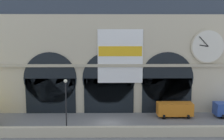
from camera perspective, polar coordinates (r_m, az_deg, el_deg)
ground_plane at (r=36.63m, az=-0.67°, el=-11.69°), size 200.00×200.00×0.00m
quay_parapet_wall at (r=32.07m, az=-0.66°, el=-13.42°), size 90.00×0.70×1.21m
station_building at (r=41.76m, az=-0.65°, el=4.34°), size 38.07×4.67×20.20m
van_mideast at (r=40.01m, az=13.64°, el=-8.35°), size 5.20×2.48×2.20m
street_lamp_quayside at (r=32.10m, az=-10.12°, el=-6.39°), size 0.44×0.44×6.90m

